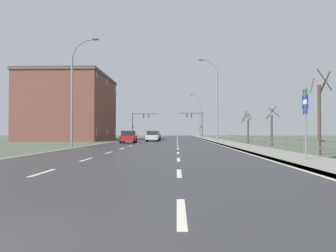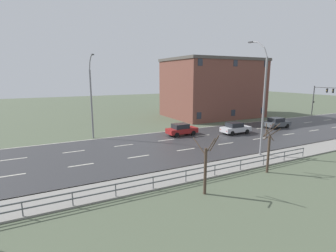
{
  "view_description": "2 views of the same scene",
  "coord_description": "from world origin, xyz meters",
  "views": [
    {
      "loc": [
        2.26,
        -3.71,
        1.42
      ],
      "look_at": [
        0.76,
        51.45,
        2.43
      ],
      "focal_mm": 35.0,
      "sensor_mm": 36.0,
      "label": 1
    },
    {
      "loc": [
        25.22,
        20.48,
        7.77
      ],
      "look_at": [
        0.0,
        33.44,
        2.27
      ],
      "focal_mm": 27.68,
      "sensor_mm": 36.0,
      "label": 2
    }
  ],
  "objects": [
    {
      "name": "ground_plane",
      "position": [
        0.0,
        48.0,
        -0.06
      ],
      "size": [
        160.0,
        160.0,
        0.12
      ],
      "color": "#4C5642"
    },
    {
      "name": "road_asphalt_strip",
      "position": [
        0.0,
        60.0,
        0.01
      ],
      "size": [
        14.0,
        120.0,
        0.03
      ],
      "color": "#303033",
      "rests_on": "ground"
    },
    {
      "name": "sidewalk_right",
      "position": [
        8.43,
        60.0,
        0.06
      ],
      "size": [
        3.0,
        120.0,
        0.12
      ],
      "color": "gray",
      "rests_on": "ground"
    },
    {
      "name": "guardrail",
      "position": [
        9.85,
        23.27,
        0.71
      ],
      "size": [
        0.07,
        39.58,
        1.0
      ],
      "color": "#515459",
      "rests_on": "ground"
    },
    {
      "name": "street_lamp_foreground",
      "position": [
        7.43,
        7.02,
        5.16
      ],
      "size": [
        2.57,
        0.24,
        10.57
      ],
      "color": "slate",
      "rests_on": "ground"
    },
    {
      "name": "street_lamp_midground",
      "position": [
        7.45,
        39.77,
        5.44
      ],
      "size": [
        2.52,
        0.24,
        11.12
      ],
      "color": "slate",
      "rests_on": "ground"
    },
    {
      "name": "street_lamp_distant",
      "position": [
        7.45,
        72.51,
        5.0
      ],
      "size": [
        2.41,
        0.24,
        10.2
      ],
      "color": "slate",
      "rests_on": "ground"
    },
    {
      "name": "street_lamp_left_bank",
      "position": [
        -7.42,
        26.67,
        5.0
      ],
      "size": [
        2.6,
        0.24,
        10.23
      ],
      "color": "slate",
      "rests_on": "ground"
    },
    {
      "name": "highway_sign",
      "position": [
        8.39,
        12.04,
        2.25
      ],
      "size": [
        0.09,
        0.68,
        3.5
      ],
      "color": "slate",
      "rests_on": "ground"
    },
    {
      "name": "traffic_signal_right",
      "position": [
        6.57,
        69.4,
        4.07
      ],
      "size": [
        5.33,
        0.36,
        5.88
      ],
      "color": "#38383A",
      "rests_on": "ground"
    },
    {
      "name": "traffic_signal_left",
      "position": [
        -6.4,
        70.52,
        4.06
      ],
      "size": [
        5.85,
        0.36,
        5.82
      ],
      "color": "#38383A",
      "rests_on": "ground"
    },
    {
      "name": "car_distant",
      "position": [
        -3.85,
        37.44,
        0.8
      ],
      "size": [
        1.89,
        4.13,
        1.57
      ],
      "rotation": [
        0.0,
        0.0,
        0.02
      ],
      "color": "maroon",
      "rests_on": "ground"
    },
    {
      "name": "car_near_right",
      "position": [
        -1.57,
        52.82,
        0.8
      ],
      "size": [
        1.92,
        4.14,
        1.57
      ],
      "rotation": [
        0.0,
        0.0,
        -0.02
      ],
      "color": "#474C51",
      "rests_on": "ground"
    },
    {
      "name": "car_near_left",
      "position": [
        -1.3,
        44.44,
        0.8
      ],
      "size": [
        1.88,
        4.12,
        1.57
      ],
      "rotation": [
        0.0,
        0.0,
        -0.01
      ],
      "color": "#B7B7BC",
      "rests_on": "ground"
    },
    {
      "name": "brick_building",
      "position": [
        -15.86,
        51.27,
        5.51
      ],
      "size": [
        12.73,
        17.11,
        11.0
      ],
      "color": "brown",
      "rests_on": "ground"
    },
    {
      "name": "bare_tree_near",
      "position": [
        11.14,
        16.87,
        2.49
      ],
      "size": [
        1.24,
        1.28,
        5.25
      ],
      "color": "#423328",
      "rests_on": "ground"
    },
    {
      "name": "bare_tree_mid",
      "position": [
        11.97,
        30.08,
        1.86
      ],
      "size": [
        1.24,
        1.43,
        4.13
      ],
      "color": "#423328",
      "rests_on": "ground"
    },
    {
      "name": "bare_tree_far",
      "position": [
        11.0,
        36.95,
        1.91
      ],
      "size": [
        1.29,
        1.37,
        4.07
      ],
      "color": "#423328",
      "rests_on": "ground"
    }
  ]
}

